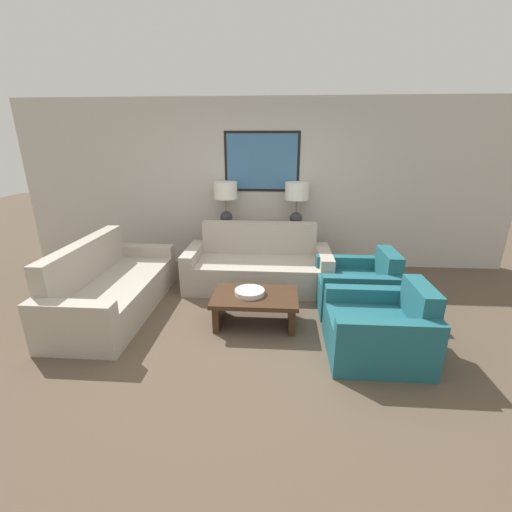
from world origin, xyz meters
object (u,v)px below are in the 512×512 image
(table_lamp_left, at_px, (226,196))
(table_lamp_right, at_px, (297,197))
(couch_by_back_wall, at_px, (258,267))
(armchair_near_back_wall, at_px, (358,288))
(console_table, at_px, (261,247))
(coffee_table, at_px, (255,303))
(decorative_bowl, at_px, (250,292))
(couch_by_side, at_px, (112,289))
(armchair_near_camera, at_px, (380,330))

(table_lamp_left, xyz_separation_m, table_lamp_right, (1.11, 0.00, 0.00))
(couch_by_back_wall, xyz_separation_m, armchair_near_back_wall, (1.30, -0.61, -0.02))
(console_table, height_order, couch_by_back_wall, couch_by_back_wall)
(coffee_table, height_order, decorative_bowl, decorative_bowl)
(couch_by_side, xyz_separation_m, coffee_table, (1.79, -0.22, -0.02))
(table_lamp_right, xyz_separation_m, couch_by_back_wall, (-0.55, -0.70, -0.91))
(console_table, xyz_separation_m, table_lamp_right, (0.55, -0.00, 0.83))
(armchair_near_back_wall, bearing_deg, decorative_bowl, -159.54)
(console_table, xyz_separation_m, couch_by_side, (-1.75, -1.60, -0.08))
(armchair_near_back_wall, relative_size, armchair_near_camera, 1.00)
(couch_by_side, bearing_deg, couch_by_back_wall, 27.12)
(table_lamp_left, relative_size, couch_by_back_wall, 0.34)
(couch_by_back_wall, height_order, couch_by_side, same)
(couch_by_back_wall, height_order, armchair_near_back_wall, couch_by_back_wall)
(table_lamp_right, height_order, decorative_bowl, table_lamp_right)
(table_lamp_left, distance_m, coffee_table, 2.12)
(table_lamp_right, xyz_separation_m, armchair_near_back_wall, (0.74, -1.31, -0.93))
(console_table, relative_size, decorative_bowl, 4.62)
(table_lamp_left, xyz_separation_m, decorative_bowl, (0.53, -1.80, -0.80))
(couch_by_side, bearing_deg, armchair_near_camera, -13.37)
(couch_by_back_wall, height_order, armchair_near_camera, couch_by_back_wall)
(table_lamp_right, bearing_deg, armchair_near_back_wall, -60.50)
(console_table, distance_m, armchair_near_back_wall, 1.85)
(armchair_near_back_wall, bearing_deg, table_lamp_right, 119.50)
(coffee_table, bearing_deg, console_table, 91.15)
(armchair_near_back_wall, height_order, armchair_near_camera, same)
(table_lamp_right, bearing_deg, table_lamp_left, 180.00)
(console_table, bearing_deg, armchair_near_camera, -60.81)
(table_lamp_right, bearing_deg, coffee_table, -105.92)
(couch_by_side, bearing_deg, armchair_near_back_wall, 5.36)
(table_lamp_right, xyz_separation_m, armchair_near_camera, (0.74, -2.32, -0.93))
(table_lamp_right, distance_m, decorative_bowl, 2.06)
(console_table, bearing_deg, couch_by_side, -137.61)
(table_lamp_left, bearing_deg, couch_by_side, -126.81)
(table_lamp_left, height_order, armchair_near_back_wall, table_lamp_left)
(armchair_near_camera, bearing_deg, console_table, 119.19)
(table_lamp_right, height_order, armchair_near_back_wall, table_lamp_right)
(decorative_bowl, height_order, armchair_near_camera, armchair_near_camera)
(coffee_table, bearing_deg, decorative_bowl, 169.15)
(armchair_near_camera, bearing_deg, couch_by_side, 166.63)
(couch_by_side, distance_m, armchair_near_back_wall, 3.06)
(table_lamp_left, distance_m, armchair_near_camera, 3.11)
(couch_by_back_wall, xyz_separation_m, decorative_bowl, (-0.02, -1.10, 0.11))
(couch_by_side, height_order, decorative_bowl, couch_by_side)
(table_lamp_left, height_order, decorative_bowl, table_lamp_left)
(console_table, height_order, coffee_table, console_table)
(armchair_near_camera, bearing_deg, decorative_bowl, 158.65)
(table_lamp_left, height_order, table_lamp_right, same)
(table_lamp_right, relative_size, coffee_table, 0.71)
(couch_by_side, xyz_separation_m, decorative_bowl, (1.72, -0.21, 0.11))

